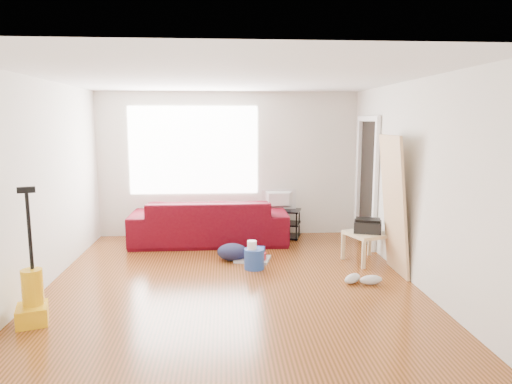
{
  "coord_description": "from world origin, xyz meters",
  "views": [
    {
      "loc": [
        -0.08,
        -5.44,
        1.99
      ],
      "look_at": [
        0.35,
        0.6,
        1.05
      ],
      "focal_mm": 32.0,
      "sensor_mm": 36.0,
      "label": 1
    }
  ],
  "objects": [
    {
      "name": "tv_stand",
      "position": [
        0.86,
        2.22,
        0.26
      ],
      "size": [
        0.8,
        0.6,
        0.49
      ],
      "rotation": [
        0.0,
        0.0,
        -0.3
      ],
      "color": "black",
      "rests_on": "ground"
    },
    {
      "name": "sofa",
      "position": [
        -0.33,
        1.95,
        0.0
      ],
      "size": [
        2.54,
        0.99,
        0.74
      ],
      "primitive_type": "imported",
      "rotation": [
        0.0,
        0.0,
        3.14
      ],
      "color": "#42010C",
      "rests_on": "ground"
    },
    {
      "name": "backpack",
      "position": [
        0.03,
        0.95,
        0.0
      ],
      "size": [
        0.5,
        0.42,
        0.24
      ],
      "primitive_type": "ellipsoid",
      "rotation": [
        0.0,
        0.0,
        -0.16
      ],
      "color": "black",
      "rests_on": "ground"
    },
    {
      "name": "printer",
      "position": [
        1.95,
        0.75,
        0.53
      ],
      "size": [
        0.45,
        0.39,
        0.2
      ],
      "rotation": [
        0.0,
        0.0,
        -0.32
      ],
      "color": "black",
      "rests_on": "side_table"
    },
    {
      "name": "tv",
      "position": [
        0.86,
        2.22,
        0.67
      ],
      "size": [
        0.6,
        0.08,
        0.34
      ],
      "primitive_type": "imported",
      "rotation": [
        0.0,
        0.0,
        3.14
      ],
      "color": "black",
      "rests_on": "tv_stand"
    },
    {
      "name": "vacuum",
      "position": [
        -2.0,
        -0.98,
        0.25
      ],
      "size": [
        0.37,
        0.4,
        1.37
      ],
      "rotation": [
        0.0,
        0.0,
        0.32
      ],
      "color": "#E6A50F",
      "rests_on": "ground"
    },
    {
      "name": "sneakers",
      "position": [
        1.61,
        -0.13,
        0.06
      ],
      "size": [
        0.51,
        0.28,
        0.12
      ],
      "rotation": [
        0.0,
        0.0,
        0.27
      ],
      "color": "silver",
      "rests_on": "ground"
    },
    {
      "name": "bucket",
      "position": [
        0.32,
        0.55,
        0.0
      ],
      "size": [
        0.29,
        0.29,
        0.28
      ],
      "primitive_type": "cylinder",
      "rotation": [
        0.0,
        0.0,
        -0.04
      ],
      "color": "#22459B",
      "rests_on": "ground"
    },
    {
      "name": "room",
      "position": [
        0.07,
        0.15,
        1.25
      ],
      "size": [
        4.51,
        5.01,
        2.51
      ],
      "color": "#53300E",
      "rests_on": "ground"
    },
    {
      "name": "side_table",
      "position": [
        1.95,
        0.75,
        0.36
      ],
      "size": [
        0.68,
        0.68,
        0.43
      ],
      "rotation": [
        0.0,
        0.0,
        0.36
      ],
      "color": "beige",
      "rests_on": "ground"
    },
    {
      "name": "cleaning_tray",
      "position": [
        0.33,
        0.94,
        0.05
      ],
      "size": [
        0.57,
        0.5,
        0.17
      ],
      "rotation": [
        0.0,
        0.0,
        -0.27
      ],
      "color": "silver",
      "rests_on": "ground"
    },
    {
      "name": "door_panel",
      "position": [
        2.13,
        0.26,
        0.0
      ],
      "size": [
        0.23,
        0.73,
        1.82
      ],
      "primitive_type": "cube",
      "rotation": [
        0.0,
        -0.1,
        0.0
      ],
      "color": "tan",
      "rests_on": "ground"
    },
    {
      "name": "toilet_paper",
      "position": [
        0.29,
        0.54,
        0.2
      ],
      "size": [
        0.13,
        0.13,
        0.12
      ],
      "primitive_type": "cylinder",
      "color": "white",
      "rests_on": "bucket"
    }
  ]
}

